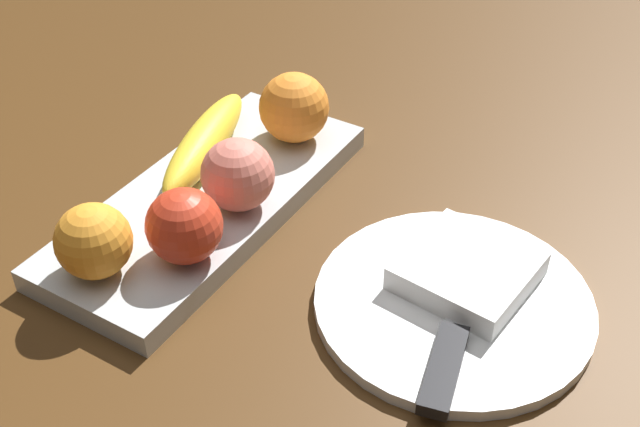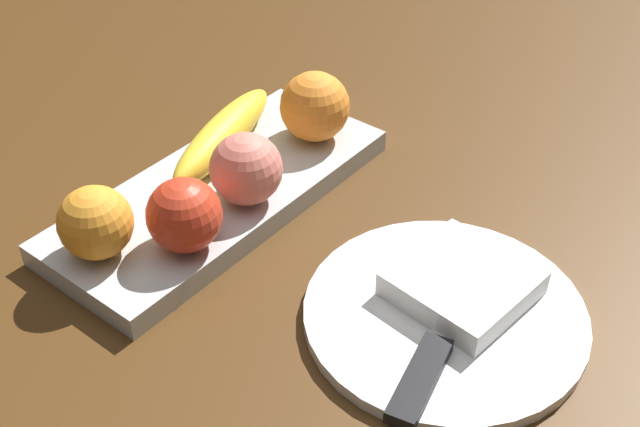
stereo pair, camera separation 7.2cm
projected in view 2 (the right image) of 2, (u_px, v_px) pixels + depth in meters
The scene contains 10 objects.
ground_plane at pixel (229, 207), 0.82m from camera, with size 2.40×2.40×0.00m, color #472B11.
fruit_tray at pixel (217, 195), 0.81m from camera, with size 0.36×0.15×0.02m, color #B5BBBC.
apple at pixel (184, 215), 0.71m from camera, with size 0.07×0.07×0.07m, color red.
banana at pixel (223, 135), 0.84m from camera, with size 0.19×0.04×0.04m, color yellow.
orange_near_apple at pixel (95, 223), 0.71m from camera, with size 0.07×0.07×0.07m, color orange.
orange_near_banana at pixel (315, 107), 0.85m from camera, with size 0.07×0.07×0.07m, color orange.
peach at pixel (244, 170), 0.77m from camera, with size 0.07×0.07×0.07m, color #DB7363.
dinner_plate at pixel (442, 318), 0.69m from camera, with size 0.24×0.24×0.01m, color white.
folded_napkin at pixel (462, 283), 0.69m from camera, with size 0.11×0.11×0.02m, color white.
knife at pixel (427, 367), 0.63m from camera, with size 0.18×0.06×0.01m.
Camera 2 is at (-0.45, -0.47, 0.50)m, focal length 45.48 mm.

